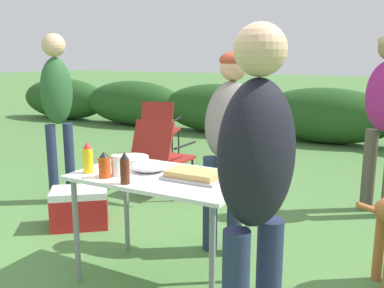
# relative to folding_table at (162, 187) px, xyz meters

# --- Properties ---
(ground_plane) EXTENTS (60.00, 60.00, 0.00)m
(ground_plane) POSITION_rel_folding_table_xyz_m (0.00, 0.00, -0.66)
(ground_plane) COLOR #4C7A3D
(shrub_hedge) EXTENTS (14.40, 0.90, 0.94)m
(shrub_hedge) POSITION_rel_folding_table_xyz_m (0.00, 5.24, -0.19)
(shrub_hedge) COLOR #234C1E
(shrub_hedge) RESTS_ON ground
(folding_table) EXTENTS (1.10, 0.64, 0.74)m
(folding_table) POSITION_rel_folding_table_xyz_m (0.00, 0.00, 0.00)
(folding_table) COLOR white
(folding_table) RESTS_ON ground
(food_tray) EXTENTS (0.36, 0.23, 0.06)m
(food_tray) POSITION_rel_folding_table_xyz_m (0.22, 0.01, 0.10)
(food_tray) COLOR #9E9EA3
(food_tray) RESTS_ON folding_table
(plate_stack) EXTENTS (0.24, 0.24, 0.04)m
(plate_stack) POSITION_rel_folding_table_xyz_m (-0.35, 0.17, 0.10)
(plate_stack) COLOR white
(plate_stack) RESTS_ON folding_table
(mixing_bowl) EXTENTS (0.24, 0.24, 0.07)m
(mixing_bowl) POSITION_rel_folding_table_xyz_m (-0.13, 0.05, 0.11)
(mixing_bowl) COLOR silver
(mixing_bowl) RESTS_ON folding_table
(paper_cup_stack) EXTENTS (0.08, 0.08, 0.13)m
(paper_cup_stack) POSITION_rel_folding_table_xyz_m (-0.24, -0.14, 0.14)
(paper_cup_stack) COLOR white
(paper_cup_stack) RESTS_ON folding_table
(mustard_bottle) EXTENTS (0.07, 0.07, 0.20)m
(mustard_bottle) POSITION_rel_folding_table_xyz_m (-0.45, -0.17, 0.17)
(mustard_bottle) COLOR yellow
(mustard_bottle) RESTS_ON folding_table
(hot_sauce_bottle) EXTENTS (0.07, 0.07, 0.17)m
(hot_sauce_bottle) POSITION_rel_folding_table_xyz_m (-0.28, -0.21, 0.16)
(hot_sauce_bottle) COLOR #CC4214
(hot_sauce_bottle) RESTS_ON folding_table
(bbq_sauce_bottle) EXTENTS (0.06, 0.06, 0.19)m
(bbq_sauce_bottle) POSITION_rel_folding_table_xyz_m (-0.09, -0.26, 0.17)
(bbq_sauce_bottle) COLOR #562314
(bbq_sauce_bottle) RESTS_ON folding_table
(standing_person_in_olive_jacket) EXTENTS (0.40, 0.50, 1.51)m
(standing_person_in_olive_jacket) POSITION_rel_folding_table_xyz_m (0.15, 0.71, 0.28)
(standing_person_in_olive_jacket) COLOR #232D4C
(standing_person_in_olive_jacket) RESTS_ON ground
(standing_person_with_beanie) EXTENTS (0.36, 0.38, 1.69)m
(standing_person_with_beanie) POSITION_rel_folding_table_xyz_m (-1.75, 0.87, 0.38)
(standing_person_with_beanie) COLOR #232D4C
(standing_person_with_beanie) RESTS_ON ground
(standing_person_in_navy_coat) EXTENTS (0.40, 0.45, 1.62)m
(standing_person_in_navy_coat) POSITION_rel_folding_table_xyz_m (0.83, -0.57, 0.31)
(standing_person_in_navy_coat) COLOR #232D4C
(standing_person_in_navy_coat) RESTS_ON ground
(camp_chair_green_behind_table) EXTENTS (0.61, 0.70, 0.83)m
(camp_chair_green_behind_table) POSITION_rel_folding_table_xyz_m (-1.92, 3.00, -0.20)
(camp_chair_green_behind_table) COLOR maroon
(camp_chair_green_behind_table) RESTS_ON ground
(camp_chair_near_hedge) EXTENTS (0.50, 0.60, 0.83)m
(camp_chair_near_hedge) POSITION_rel_folding_table_xyz_m (-0.96, 1.51, -0.20)
(camp_chair_near_hedge) COLOR maroon
(camp_chair_near_hedge) RESTS_ON ground
(cooler_box) EXTENTS (0.58, 0.55, 0.34)m
(cooler_box) POSITION_rel_folding_table_xyz_m (-1.15, 0.46, -0.49)
(cooler_box) COLOR #B21E1E
(cooler_box) RESTS_ON ground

